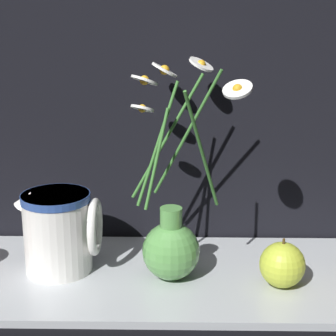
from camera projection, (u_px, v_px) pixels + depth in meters
ground_plane at (167, 280)px, 0.91m from camera, size 6.00×6.00×0.00m
shelf at (167, 276)px, 0.91m from camera, size 0.90×0.29×0.01m
vase_with_flowers at (171, 237)px, 0.88m from camera, size 0.19×0.22×0.34m
ceramic_pitcher at (59, 229)px, 0.90m from camera, size 0.13×0.11×0.14m
orange_fruit at (282, 265)px, 0.86m from camera, size 0.07×0.07×0.08m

